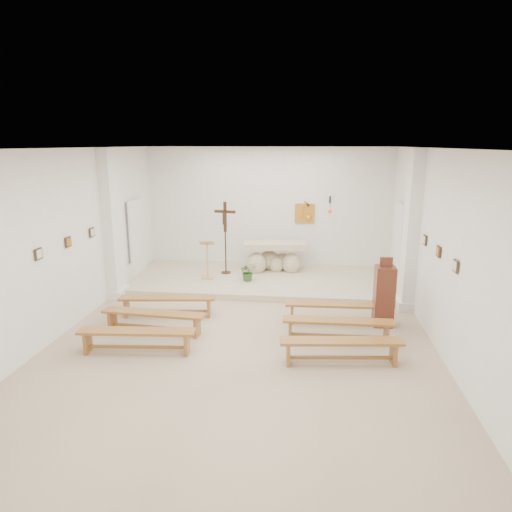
# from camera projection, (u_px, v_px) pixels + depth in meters

# --- Properties ---
(ground) EXTENTS (7.00, 10.00, 0.00)m
(ground) POSITION_uv_depth(u_px,v_px,m) (244.00, 337.00, 8.69)
(ground) COLOR #C8AE90
(ground) RESTS_ON ground
(wall_left) EXTENTS (0.02, 10.00, 3.50)m
(wall_left) POSITION_uv_depth(u_px,v_px,m) (62.00, 243.00, 8.66)
(wall_left) COLOR white
(wall_left) RESTS_ON ground
(wall_right) EXTENTS (0.02, 10.00, 3.50)m
(wall_right) POSITION_uv_depth(u_px,v_px,m) (443.00, 252.00, 7.87)
(wall_right) COLOR white
(wall_right) RESTS_ON ground
(wall_back) EXTENTS (7.00, 0.02, 3.50)m
(wall_back) POSITION_uv_depth(u_px,v_px,m) (268.00, 209.00, 13.08)
(wall_back) COLOR white
(wall_back) RESTS_ON ground
(ceiling) EXTENTS (7.00, 10.00, 0.02)m
(ceiling) POSITION_uv_depth(u_px,v_px,m) (243.00, 149.00, 7.85)
(ceiling) COLOR silver
(ceiling) RESTS_ON wall_back
(sanctuary_platform) EXTENTS (6.98, 3.00, 0.15)m
(sanctuary_platform) POSITION_uv_depth(u_px,v_px,m) (263.00, 280.00, 12.04)
(sanctuary_platform) COLOR #BBAB90
(sanctuary_platform) RESTS_ON ground
(pilaster_left) EXTENTS (0.26, 0.55, 3.50)m
(pilaster_left) POSITION_uv_depth(u_px,v_px,m) (112.00, 225.00, 10.57)
(pilaster_left) COLOR white
(pilaster_left) RESTS_ON ground
(pilaster_right) EXTENTS (0.26, 0.55, 3.50)m
(pilaster_right) POSITION_uv_depth(u_px,v_px,m) (411.00, 231.00, 9.82)
(pilaster_right) COLOR white
(pilaster_right) RESTS_ON ground
(gold_wall_relief) EXTENTS (0.55, 0.04, 0.55)m
(gold_wall_relief) POSITION_uv_depth(u_px,v_px,m) (305.00, 213.00, 12.96)
(gold_wall_relief) COLOR gold
(gold_wall_relief) RESTS_ON wall_back
(sanctuary_lamp) EXTENTS (0.11, 0.36, 0.44)m
(sanctuary_lamp) POSITION_uv_depth(u_px,v_px,m) (330.00, 209.00, 12.60)
(sanctuary_lamp) COLOR black
(sanctuary_lamp) RESTS_ON wall_back
(station_frame_left_front) EXTENTS (0.03, 0.20, 0.20)m
(station_frame_left_front) POSITION_uv_depth(u_px,v_px,m) (39.00, 254.00, 7.89)
(station_frame_left_front) COLOR #3C291A
(station_frame_left_front) RESTS_ON wall_left
(station_frame_left_mid) EXTENTS (0.03, 0.20, 0.20)m
(station_frame_left_mid) POSITION_uv_depth(u_px,v_px,m) (68.00, 242.00, 8.86)
(station_frame_left_mid) COLOR #3C291A
(station_frame_left_mid) RESTS_ON wall_left
(station_frame_left_rear) EXTENTS (0.03, 0.20, 0.20)m
(station_frame_left_rear) POSITION_uv_depth(u_px,v_px,m) (92.00, 232.00, 9.82)
(station_frame_left_rear) COLOR #3C291A
(station_frame_left_rear) RESTS_ON wall_left
(station_frame_right_front) EXTENTS (0.03, 0.20, 0.20)m
(station_frame_right_front) POSITION_uv_depth(u_px,v_px,m) (456.00, 266.00, 7.11)
(station_frame_right_front) COLOR #3C291A
(station_frame_right_front) RESTS_ON wall_right
(station_frame_right_mid) EXTENTS (0.03, 0.20, 0.20)m
(station_frame_right_mid) POSITION_uv_depth(u_px,v_px,m) (438.00, 251.00, 8.08)
(station_frame_right_mid) COLOR #3C291A
(station_frame_right_mid) RESTS_ON wall_right
(station_frame_right_rear) EXTENTS (0.03, 0.20, 0.20)m
(station_frame_right_rear) POSITION_uv_depth(u_px,v_px,m) (425.00, 240.00, 9.04)
(station_frame_right_rear) COLOR #3C291A
(station_frame_right_rear) RESTS_ON wall_right
(radiator_left) EXTENTS (0.10, 0.85, 0.52)m
(radiator_left) POSITION_uv_depth(u_px,v_px,m) (126.00, 277.00, 11.61)
(radiator_left) COLOR silver
(radiator_left) RESTS_ON ground
(radiator_right) EXTENTS (0.10, 0.85, 0.52)m
(radiator_right) POSITION_uv_depth(u_px,v_px,m) (402.00, 287.00, 10.84)
(radiator_right) COLOR silver
(radiator_right) RESTS_ON ground
(altar) EXTENTS (1.77, 0.89, 0.88)m
(altar) POSITION_uv_depth(u_px,v_px,m) (274.00, 259.00, 12.59)
(altar) COLOR beige
(altar) RESTS_ON sanctuary_platform
(lectern) EXTENTS (0.41, 0.36, 1.05)m
(lectern) POSITION_uv_depth(u_px,v_px,m) (207.00, 259.00, 11.82)
(lectern) COLOR tan
(lectern) RESTS_ON sanctuary_platform
(crucifix_stand) EXTENTS (0.59, 0.26, 1.95)m
(crucifix_stand) POSITION_uv_depth(u_px,v_px,m) (225.00, 232.00, 12.15)
(crucifix_stand) COLOR #351E11
(crucifix_stand) RESTS_ON sanctuary_platform
(potted_plant) EXTENTS (0.56, 0.55, 0.47)m
(potted_plant) POSITION_uv_depth(u_px,v_px,m) (248.00, 272.00, 11.69)
(potted_plant) COLOR #2E5923
(potted_plant) RESTS_ON sanctuary_platform
(donation_pedestal) EXTENTS (0.39, 0.39, 1.42)m
(donation_pedestal) POSITION_uv_depth(u_px,v_px,m) (384.00, 296.00, 9.10)
(donation_pedestal) COLOR maroon
(donation_pedestal) RESTS_ON ground
(bench_left_front) EXTENTS (2.05, 0.55, 0.43)m
(bench_left_front) POSITION_uv_depth(u_px,v_px,m) (168.00, 302.00, 9.66)
(bench_left_front) COLOR #965C2B
(bench_left_front) RESTS_ON ground
(bench_right_front) EXTENTS (2.04, 0.40, 0.43)m
(bench_right_front) POSITION_uv_depth(u_px,v_px,m) (335.00, 308.00, 9.26)
(bench_right_front) COLOR #965C2B
(bench_right_front) RESTS_ON ground
(bench_left_second) EXTENTS (2.05, 0.48, 0.43)m
(bench_left_second) POSITION_uv_depth(u_px,v_px,m) (154.00, 317.00, 8.80)
(bench_left_second) COLOR #965C2B
(bench_left_second) RESTS_ON ground
(bench_right_second) EXTENTS (2.03, 0.35, 0.43)m
(bench_right_second) POSITION_uv_depth(u_px,v_px,m) (338.00, 325.00, 8.40)
(bench_right_second) COLOR #965C2B
(bench_right_second) RESTS_ON ground
(bench_left_third) EXTENTS (2.05, 0.49, 0.43)m
(bench_left_third) POSITION_uv_depth(u_px,v_px,m) (137.00, 336.00, 7.94)
(bench_left_third) COLOR #965C2B
(bench_left_third) RESTS_ON ground
(bench_right_third) EXTENTS (2.05, 0.54, 0.43)m
(bench_right_third) POSITION_uv_depth(u_px,v_px,m) (341.00, 346.00, 7.55)
(bench_right_third) COLOR #965C2B
(bench_right_third) RESTS_ON ground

